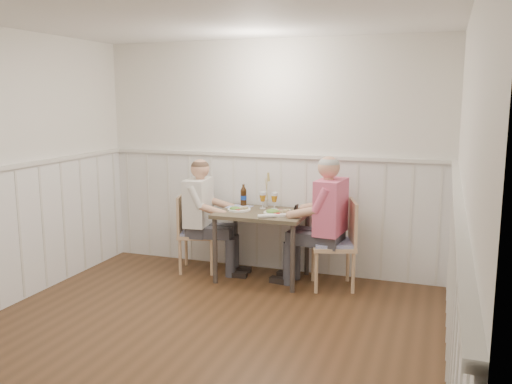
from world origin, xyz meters
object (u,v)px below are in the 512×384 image
man_in_pink (326,232)px  diner_cream (202,225)px  beer_bottle (244,196)px  grass_vase (266,190)px  dining_table (262,221)px  chair_right (339,241)px  chair_left (193,230)px

man_in_pink → diner_cream: size_ratio=1.07×
beer_bottle → grass_vase: (0.25, 0.04, 0.07)m
dining_table → diner_cream: (-0.72, 0.00, -0.10)m
dining_table → beer_bottle: bearing=141.4°
grass_vase → man_in_pink: bearing=-22.4°
grass_vase → beer_bottle: bearing=-169.9°
dining_table → chair_right: bearing=0.9°
man_in_pink → dining_table: bearing=177.9°
chair_right → diner_cream: diner_cream is taller
chair_left → man_in_pink: (1.55, -0.05, 0.11)m
diner_cream → grass_vase: (0.66, 0.28, 0.38)m
dining_table → diner_cream: 0.72m
beer_bottle → grass_vase: 0.27m
man_in_pink → diner_cream: 1.43m
man_in_pink → diner_cream: man_in_pink is taller
beer_bottle → dining_table: bearing=-38.6°
beer_bottle → grass_vase: grass_vase is taller
diner_cream → beer_bottle: (0.41, 0.24, 0.31)m
chair_right → man_in_pink: (-0.13, -0.04, 0.09)m
chair_right → diner_cream: bearing=-179.7°
diner_cream → beer_bottle: 0.57m
chair_left → beer_bottle: bearing=22.3°
diner_cream → beer_bottle: diner_cream is taller
diner_cream → chair_left: bearing=169.8°
chair_left → man_in_pink: man_in_pink is taller
dining_table → chair_left: 0.86m
chair_left → grass_vase: (0.78, 0.26, 0.46)m
chair_right → diner_cream: (-1.55, -0.01, 0.05)m
man_in_pink → beer_bottle: size_ratio=5.67×
dining_table → man_in_pink: bearing=-2.1°
chair_left → diner_cream: size_ratio=0.67×
chair_right → beer_bottle: bearing=168.5°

